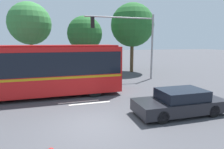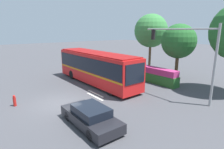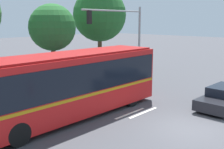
# 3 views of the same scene
# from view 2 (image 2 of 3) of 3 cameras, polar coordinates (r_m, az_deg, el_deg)

# --- Properties ---
(ground_plane) EXTENTS (140.00, 140.00, 0.00)m
(ground_plane) POSITION_cam_2_polar(r_m,az_deg,el_deg) (15.02, -15.73, -8.60)
(ground_plane) COLOR #444449
(city_bus) EXTENTS (11.52, 2.61, 3.33)m
(city_bus) POSITION_cam_2_polar(r_m,az_deg,el_deg) (19.36, -5.04, 2.68)
(city_bus) COLOR red
(city_bus) RESTS_ON ground
(sedan_foreground) EXTENTS (4.50, 1.87, 1.24)m
(sedan_foreground) POSITION_cam_2_polar(r_m,az_deg,el_deg) (11.19, -6.70, -12.81)
(sedan_foreground) COLOR black
(sedan_foreground) RESTS_ON ground
(traffic_light_pole) EXTENTS (6.45, 0.24, 6.02)m
(traffic_light_pole) POSITION_cam_2_polar(r_m,az_deg,el_deg) (15.67, 23.53, 7.12)
(traffic_light_pole) COLOR gray
(traffic_light_pole) RESTS_ON ground
(flowering_hedge) EXTENTS (9.09, 1.07, 1.64)m
(flowering_hedge) POSITION_cam_2_polar(r_m,az_deg,el_deg) (21.52, 9.30, 0.71)
(flowering_hedge) COLOR #286028
(flowering_hedge) RESTS_ON ground
(street_tree_left) EXTENTS (4.48, 4.48, 7.70)m
(street_tree_left) POSITION_cam_2_polar(r_m,az_deg,el_deg) (26.14, 12.00, 13.11)
(street_tree_left) COLOR brown
(street_tree_left) RESTS_ON ground
(street_tree_centre) EXTENTS (3.69, 3.69, 6.24)m
(street_tree_centre) POSITION_cam_2_polar(r_m,az_deg,el_deg) (21.27, 19.99, 9.64)
(street_tree_centre) COLOR brown
(street_tree_centre) RESTS_ON ground
(fire_hydrant) EXTENTS (0.22, 0.22, 0.86)m
(fire_hydrant) POSITION_cam_2_polar(r_m,az_deg,el_deg) (15.64, -28.02, -7.23)
(fire_hydrant) COLOR red
(fire_hydrant) RESTS_ON ground
(lane_stripe_near) EXTENTS (2.40, 0.16, 0.01)m
(lane_stripe_near) POSITION_cam_2_polar(r_m,az_deg,el_deg) (16.61, -5.17, -5.93)
(lane_stripe_near) COLOR silver
(lane_stripe_near) RESTS_ON ground
(lane_stripe_mid) EXTENTS (2.40, 0.16, 0.01)m
(lane_stripe_mid) POSITION_cam_2_polar(r_m,az_deg,el_deg) (15.92, -5.38, -6.82)
(lane_stripe_mid) COLOR silver
(lane_stripe_mid) RESTS_ON ground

